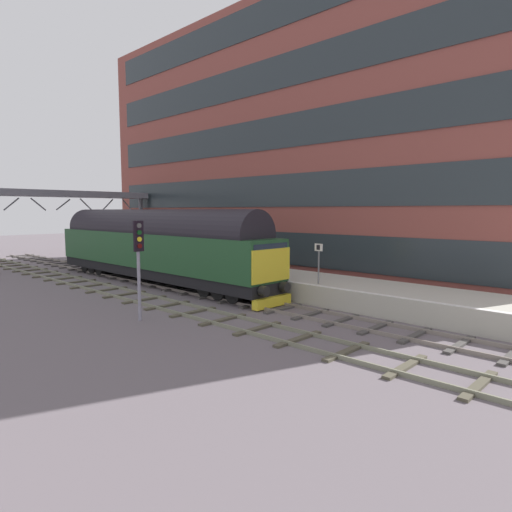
% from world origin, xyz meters
% --- Properties ---
extents(ground_plane, '(140.00, 140.00, 0.00)m').
position_xyz_m(ground_plane, '(0.00, 0.00, 0.00)').
color(ground_plane, '#645A60').
rests_on(ground_plane, ground).
extents(track_main, '(2.50, 60.00, 0.15)m').
position_xyz_m(track_main, '(0.00, 0.00, 0.06)').
color(track_main, gray).
rests_on(track_main, ground).
extents(track_adjacent_west, '(2.50, 60.00, 0.15)m').
position_xyz_m(track_adjacent_west, '(-3.30, -0.00, 0.06)').
color(track_adjacent_west, gray).
rests_on(track_adjacent_west, ground).
extents(station_platform, '(4.00, 44.00, 1.01)m').
position_xyz_m(station_platform, '(3.60, 0.00, 0.50)').
color(station_platform, '#B8B4A6').
rests_on(station_platform, ground).
extents(station_building, '(5.49, 36.65, 19.11)m').
position_xyz_m(station_building, '(9.73, 2.90, 9.56)').
color(station_building, brown).
rests_on(station_building, ground).
extents(diesel_locomotive, '(2.74, 20.24, 4.68)m').
position_xyz_m(diesel_locomotive, '(0.00, 5.14, 2.49)').
color(diesel_locomotive, black).
rests_on(diesel_locomotive, ground).
extents(signal_post_near, '(0.44, 0.22, 4.20)m').
position_xyz_m(signal_post_near, '(-5.68, -2.45, 2.75)').
color(signal_post_near, gray).
rests_on(signal_post_near, ground).
extents(platform_number_sign, '(0.10, 0.44, 1.99)m').
position_xyz_m(platform_number_sign, '(2.14, -5.98, 2.33)').
color(platform_number_sign, slate).
rests_on(platform_number_sign, station_platform).
extents(waiting_passenger, '(0.42, 0.49, 1.64)m').
position_xyz_m(waiting_passenger, '(3.13, -2.67, 1.99)').
color(waiting_passenger, '#28302E').
rests_on(waiting_passenger, station_platform).
extents(overhead_footbridge, '(12.60, 2.00, 6.18)m').
position_xyz_m(overhead_footbridge, '(0.40, 17.02, 5.60)').
color(overhead_footbridge, slate).
rests_on(overhead_footbridge, ground).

